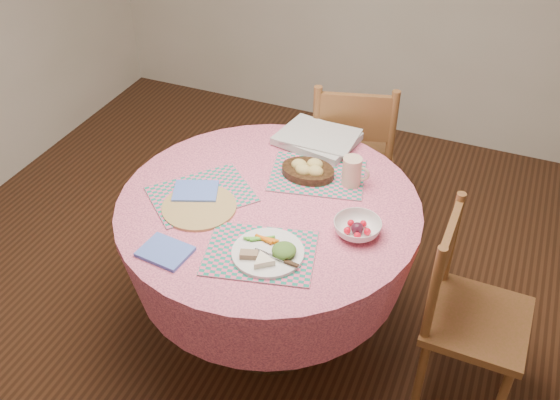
{
  "coord_description": "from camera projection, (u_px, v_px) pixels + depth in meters",
  "views": [
    {
      "loc": [
        0.81,
        -1.82,
        2.3
      ],
      "look_at": [
        0.05,
        0.0,
        0.78
      ],
      "focal_mm": 40.0,
      "sensor_mm": 36.0,
      "label": 1
    }
  ],
  "objects": [
    {
      "name": "ground",
      "position": [
        270.0,
        326.0,
        2.98
      ],
      "size": [
        4.0,
        4.0,
        0.0
      ],
      "primitive_type": "plane",
      "color": "#331C0F",
      "rests_on": "ground"
    },
    {
      "name": "dining_table",
      "position": [
        269.0,
        239.0,
        2.64
      ],
      "size": [
        1.24,
        1.24,
        0.75
      ],
      "color": "pink",
      "rests_on": "ground"
    },
    {
      "name": "chair_right",
      "position": [
        467.0,
        310.0,
        2.45
      ],
      "size": [
        0.4,
        0.42,
        0.88
      ],
      "rotation": [
        0.0,
        0.0,
        1.55
      ],
      "color": "brown",
      "rests_on": "ground"
    },
    {
      "name": "chair_back",
      "position": [
        351.0,
        155.0,
        3.26
      ],
      "size": [
        0.54,
        0.52,
        0.95
      ],
      "rotation": [
        0.0,
        0.0,
        3.41
      ],
      "color": "brown",
      "rests_on": "ground"
    },
    {
      "name": "placemat_front",
      "position": [
        260.0,
        253.0,
        2.28
      ],
      "size": [
        0.46,
        0.38,
        0.01
      ],
      "primitive_type": "cube",
      "rotation": [
        0.0,
        0.0,
        0.23
      ],
      "color": "#178268",
      "rests_on": "dining_table"
    },
    {
      "name": "placemat_left",
      "position": [
        201.0,
        194.0,
        2.56
      ],
      "size": [
        0.49,
        0.5,
        0.01
      ],
      "primitive_type": "cube",
      "rotation": [
        0.0,
        0.0,
        0.86
      ],
      "color": "#178268",
      "rests_on": "dining_table"
    },
    {
      "name": "placemat_back",
      "position": [
        318.0,
        175.0,
        2.67
      ],
      "size": [
        0.45,
        0.38,
        0.01
      ],
      "primitive_type": "cube",
      "rotation": [
        0.0,
        0.0,
        0.21
      ],
      "color": "#178268",
      "rests_on": "dining_table"
    },
    {
      "name": "wicker_trivet",
      "position": [
        199.0,
        207.0,
        2.49
      ],
      "size": [
        0.3,
        0.3,
        0.01
      ],
      "primitive_type": "cylinder",
      "color": "#A78148",
      "rests_on": "dining_table"
    },
    {
      "name": "napkin_near",
      "position": [
        165.0,
        252.0,
        2.28
      ],
      "size": [
        0.19,
        0.16,
        0.01
      ],
      "primitive_type": "cube",
      "rotation": [
        0.0,
        0.0,
        -0.11
      ],
      "color": "#5372D6",
      "rests_on": "dining_table"
    },
    {
      "name": "napkin_far",
      "position": [
        196.0,
        191.0,
        2.56
      ],
      "size": [
        0.22,
        0.2,
        0.01
      ],
      "primitive_type": "cube",
      "rotation": [
        0.0,
        0.0,
        0.37
      ],
      "color": "#5372D6",
      "rests_on": "placemat_left"
    },
    {
      "name": "dinner_plate",
      "position": [
        269.0,
        252.0,
        2.26
      ],
      "size": [
        0.27,
        0.27,
        0.05
      ],
      "rotation": [
        0.0,
        0.0,
        0.31
      ],
      "color": "white",
      "rests_on": "placemat_front"
    },
    {
      "name": "bread_bowl",
      "position": [
        308.0,
        169.0,
        2.65
      ],
      "size": [
        0.23,
        0.23,
        0.08
      ],
      "color": "black",
      "rests_on": "placemat_back"
    },
    {
      "name": "latte_mug",
      "position": [
        352.0,
        172.0,
        2.58
      ],
      "size": [
        0.12,
        0.08,
        0.13
      ],
      "color": "beige",
      "rests_on": "placemat_back"
    },
    {
      "name": "fruit_bowl",
      "position": [
        357.0,
        228.0,
        2.36
      ],
      "size": [
        0.23,
        0.23,
        0.06
      ],
      "rotation": [
        0.0,
        0.0,
        0.33
      ],
      "color": "white",
      "rests_on": "dining_table"
    },
    {
      "name": "newspaper_stack",
      "position": [
        318.0,
        138.0,
        2.86
      ],
      "size": [
        0.38,
        0.33,
        0.04
      ],
      "rotation": [
        0.0,
        0.0,
        -0.18
      ],
      "color": "silver",
      "rests_on": "dining_table"
    }
  ]
}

